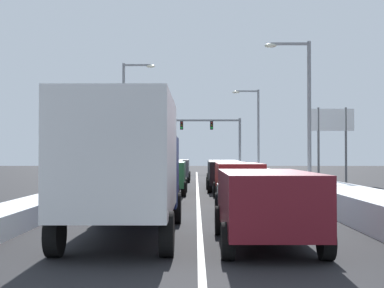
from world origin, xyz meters
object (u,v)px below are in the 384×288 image
at_px(suv_black_right_lane_fourth, 226,173).
at_px(suv_silver_right_lane_fifth, 223,170).
at_px(suv_maroon_right_lane_nearest, 266,201).
at_px(suv_green_center_lane_third, 166,175).
at_px(sedan_gray_right_lane_second, 246,193).
at_px(street_lamp_left_mid, 128,111).
at_px(suv_charcoal_center_lane_fifth, 176,168).
at_px(roadside_sign_right, 332,128).
at_px(suv_white_center_lane_fourth, 167,171).
at_px(traffic_light_gantry, 207,131).
at_px(street_lamp_right_mid, 255,124).
at_px(street_lamp_right_near, 303,102).
at_px(suv_red_right_lane_third, 238,178).
at_px(box_truck_center_lane_nearest, 126,161).
at_px(suv_tan_center_lane_second, 151,181).

bearing_deg(suv_black_right_lane_fourth, suv_silver_right_lane_fifth, 88.51).
relative_size(suv_maroon_right_lane_nearest, suv_green_center_lane_third, 1.00).
bearing_deg(sedan_gray_right_lane_second, street_lamp_left_mid, 105.55).
bearing_deg(suv_charcoal_center_lane_fifth, suv_black_right_lane_fourth, -73.42).
distance_m(street_lamp_left_mid, roadside_sign_right, 16.18).
xyz_separation_m(suv_white_center_lane_fourth, traffic_light_gantry, (3.12, 27.59, 3.71)).
distance_m(sedan_gray_right_lane_second, street_lamp_right_mid, 35.85).
bearing_deg(suv_black_right_lane_fourth, sedan_gray_right_lane_second, -90.02).
distance_m(traffic_light_gantry, street_lamp_right_near, 31.26).
relative_size(suv_green_center_lane_third, suv_white_center_lane_fourth, 1.00).
relative_size(sedan_gray_right_lane_second, street_lamp_right_mid, 0.53).
bearing_deg(suv_white_center_lane_fourth, suv_red_right_lane_third, -69.01).
relative_size(suv_red_right_lane_third, box_truck_center_lane_nearest, 0.68).
bearing_deg(suv_charcoal_center_lane_fifth, sedan_gray_right_lane_second, -82.25).
distance_m(suv_white_center_lane_fourth, traffic_light_gantry, 28.01).
xyz_separation_m(sedan_gray_right_lane_second, traffic_light_gantry, (-0.42, 43.77, 3.96)).
distance_m(suv_red_right_lane_third, roadside_sign_right, 17.49).
height_order(suv_green_center_lane_third, suv_charcoal_center_lane_fifth, same).
bearing_deg(roadside_sign_right, street_lamp_right_mid, 106.86).
height_order(suv_silver_right_lane_fifth, suv_green_center_lane_third, same).
xyz_separation_m(suv_black_right_lane_fourth, roadside_sign_right, (8.25, 8.84, 3.00)).
bearing_deg(suv_silver_right_lane_fifth, sedan_gray_right_lane_second, -90.52).
height_order(suv_charcoal_center_lane_fifth, traffic_light_gantry, traffic_light_gantry).
xyz_separation_m(suv_red_right_lane_third, street_lamp_right_mid, (3.86, 28.99, 4.01)).
xyz_separation_m(traffic_light_gantry, roadside_sign_right, (8.67, -22.15, -0.71)).
relative_size(suv_tan_center_lane_second, suv_white_center_lane_fourth, 1.00).
bearing_deg(suv_tan_center_lane_second, box_truck_center_lane_nearest, -89.44).
bearing_deg(suv_red_right_lane_third, street_lamp_right_near, 57.13).
bearing_deg(traffic_light_gantry, street_lamp_right_near, -81.05).
relative_size(suv_silver_right_lane_fifth, street_lamp_right_near, 0.57).
distance_m(suv_maroon_right_lane_nearest, street_lamp_left_mid, 33.27).
relative_size(suv_black_right_lane_fourth, street_lamp_right_near, 0.57).
height_order(suv_black_right_lane_fourth, suv_white_center_lane_fourth, same).
xyz_separation_m(suv_silver_right_lane_fifth, street_lamp_left_mid, (-7.42, 6.67, 4.57)).
relative_size(suv_tan_center_lane_second, roadside_sign_right, 0.89).
relative_size(suv_maroon_right_lane_nearest, sedan_gray_right_lane_second, 1.09).
relative_size(suv_silver_right_lane_fifth, street_lamp_left_mid, 0.52).
height_order(suv_red_right_lane_third, suv_tan_center_lane_second, same).
height_order(traffic_light_gantry, street_lamp_left_mid, street_lamp_left_mid).
xyz_separation_m(suv_green_center_lane_third, traffic_light_gantry, (2.83, 33.64, 3.71)).
xyz_separation_m(suv_white_center_lane_fourth, suv_charcoal_center_lane_fifth, (0.33, 7.37, 0.00)).
relative_size(box_truck_center_lane_nearest, street_lamp_left_mid, 0.76).
bearing_deg(box_truck_center_lane_nearest, suv_black_right_lane_fourth, 79.19).
bearing_deg(street_lamp_right_near, traffic_light_gantry, 98.95).
bearing_deg(street_lamp_right_near, sedan_gray_right_lane_second, -109.01).
bearing_deg(suv_green_center_lane_third, roadside_sign_right, 44.95).
relative_size(suv_silver_right_lane_fifth, suv_charcoal_center_lane_fifth, 1.00).
bearing_deg(street_lamp_right_mid, box_truck_center_lane_nearest, -100.50).
relative_size(suv_maroon_right_lane_nearest, street_lamp_right_mid, 0.58).
distance_m(sedan_gray_right_lane_second, suv_silver_right_lane_fifth, 19.35).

